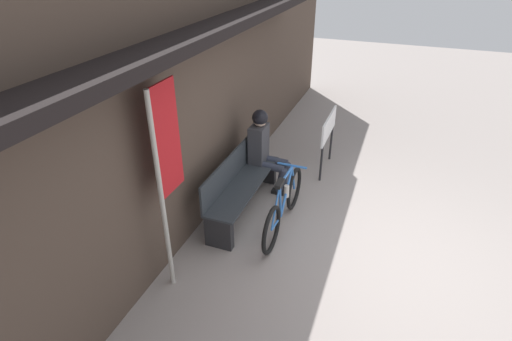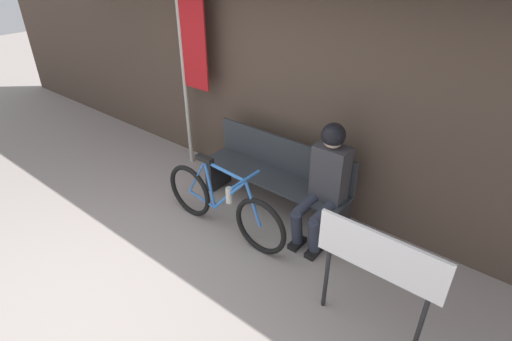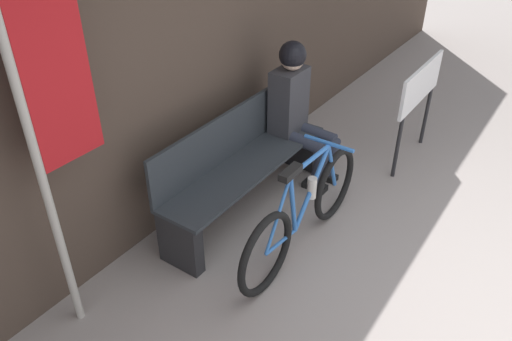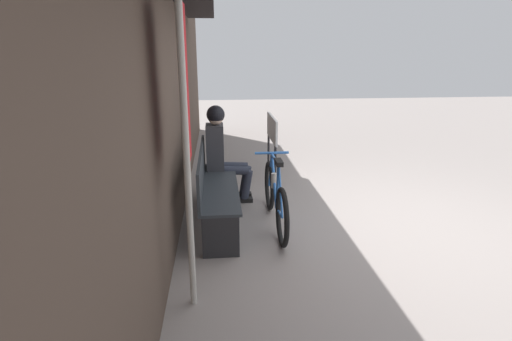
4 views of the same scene
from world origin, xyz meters
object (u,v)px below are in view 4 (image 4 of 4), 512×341
Objects in this scene: park_bench_near at (214,188)px; bicycle at (275,197)px; signboard at (272,133)px; banner_pole at (186,117)px; person_seated at (222,147)px.

park_bench_near reaches higher than bicycle.
bicycle is 1.78m from signboard.
banner_pole is at bearing 160.69° from signboard.
person_seated is (0.84, 0.58, 0.39)m from bicycle.
banner_pole is 2.33× the size of signboard.
banner_pole is at bearing 146.05° from bicycle.
person_seated is at bearing 138.65° from signboard.
park_bench_near is 1.83× the size of signboard.
signboard is (0.88, -0.78, -0.00)m from person_seated.
banner_pole reaches higher than bicycle.
park_bench_near is 0.71m from bicycle.
bicycle is 1.90m from banner_pole.
park_bench_near is at bearing 76.00° from bicycle.
bicycle is 0.71× the size of banner_pole.
banner_pole is at bearing 172.67° from person_seated.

